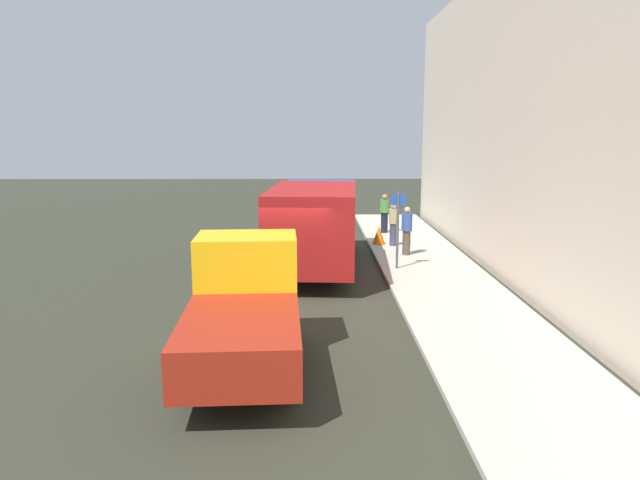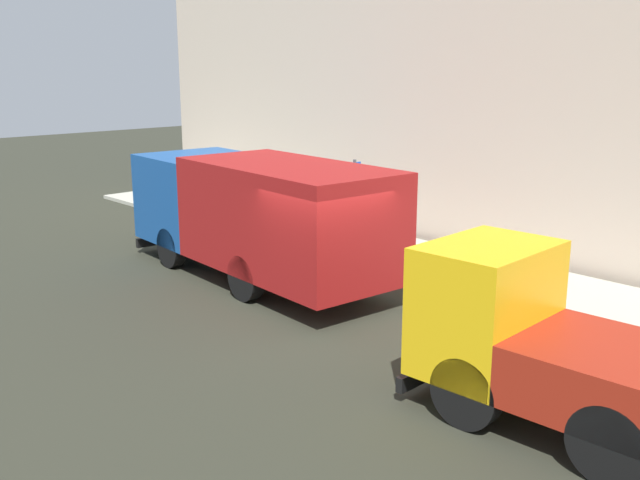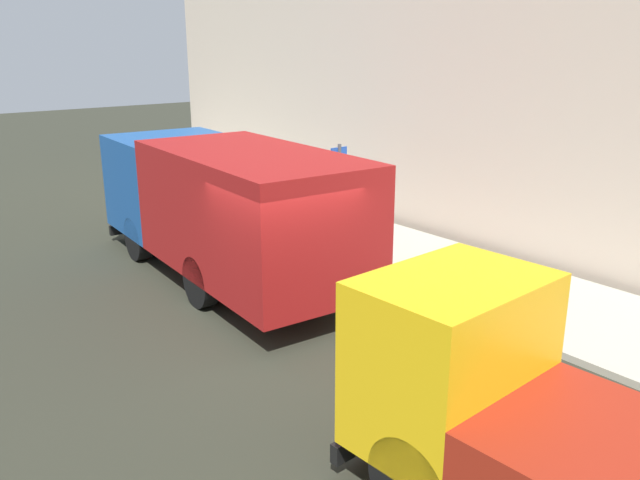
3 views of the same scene
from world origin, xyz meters
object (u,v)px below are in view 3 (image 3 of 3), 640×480
at_px(small_flatbed_truck, 541,429).
at_px(traffic_cone_orange, 237,204).
at_px(pedestrian_standing, 258,185).
at_px(street_sign_post, 339,190).
at_px(large_utility_truck, 224,203).
at_px(pedestrian_third, 205,169).
at_px(pedestrian_walking, 304,193).

height_order(small_flatbed_truck, traffic_cone_orange, small_flatbed_truck).
bearing_deg(pedestrian_standing, street_sign_post, -37.50).
xyz_separation_m(large_utility_truck, pedestrian_third, (3.01, 6.27, -0.59)).
xyz_separation_m(pedestrian_standing, pedestrian_third, (0.03, 2.99, -0.01)).
bearing_deg(traffic_cone_orange, street_sign_post, -88.18).
distance_m(large_utility_truck, traffic_cone_orange, 4.50).
bearing_deg(traffic_cone_orange, pedestrian_standing, -32.08).
distance_m(pedestrian_walking, pedestrian_standing, 1.72).
bearing_deg(pedestrian_walking, small_flatbed_truck, -43.53).
bearing_deg(pedestrian_standing, pedestrian_third, 147.63).
xyz_separation_m(small_flatbed_truck, pedestrian_third, (4.41, 14.56, -0.13)).
relative_size(large_utility_truck, pedestrian_standing, 4.74).
height_order(small_flatbed_truck, pedestrian_third, small_flatbed_truck).
xyz_separation_m(pedestrian_standing, traffic_cone_orange, (-0.50, 0.32, -0.52)).
bearing_deg(traffic_cone_orange, pedestrian_third, 78.81).
relative_size(pedestrian_walking, traffic_cone_orange, 2.39).
distance_m(small_flatbed_truck, street_sign_post, 8.75).
height_order(pedestrian_walking, pedestrian_third, pedestrian_walking).
relative_size(large_utility_truck, traffic_cone_orange, 10.87).
height_order(traffic_cone_orange, street_sign_post, street_sign_post).
distance_m(pedestrian_walking, traffic_cone_orange, 2.23).
bearing_deg(street_sign_post, pedestrian_standing, 84.39).
distance_m(pedestrian_standing, traffic_cone_orange, 0.79).
bearing_deg(pedestrian_standing, traffic_cone_orange, -153.97).
xyz_separation_m(large_utility_truck, traffic_cone_orange, (2.48, 3.60, -1.10)).
distance_m(pedestrian_third, street_sign_post, 6.83).
distance_m(pedestrian_walking, pedestrian_third, 4.70).
bearing_deg(pedestrian_third, pedestrian_standing, 164.81).
bearing_deg(pedestrian_walking, pedestrian_third, 164.47).
relative_size(pedestrian_walking, pedestrian_standing, 1.04).
relative_size(large_utility_truck, small_flatbed_truck, 1.64).
distance_m(pedestrian_walking, street_sign_post, 2.26).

